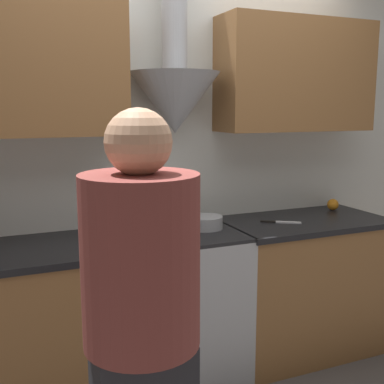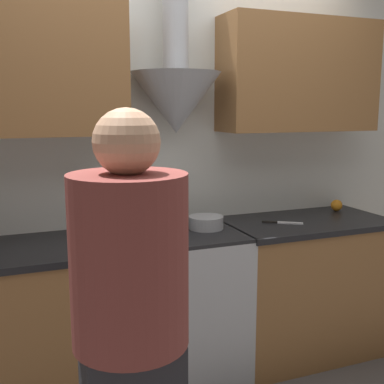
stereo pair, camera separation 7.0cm
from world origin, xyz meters
name	(u,v)px [view 1 (the left image)]	position (x,y,z in m)	size (l,w,h in m)	color
wall_back	(159,131)	(-0.06, 0.60, 1.46)	(8.40, 0.53, 2.60)	silver
counter_left	(5,335)	(-1.00, 0.33, 0.45)	(1.41, 0.62, 0.89)	brown
counter_right	(301,284)	(0.83, 0.33, 0.45)	(1.07, 0.62, 0.89)	brown
stove_range	(185,303)	(0.00, 0.33, 0.45)	(0.62, 0.60, 0.89)	#A8AAAF
stock_pot	(160,218)	(-0.14, 0.36, 0.98)	(0.21, 0.21, 0.17)	#A8AAAF
mixing_bowl	(205,222)	(0.14, 0.35, 0.93)	(0.21, 0.21, 0.07)	#A8AAAF
orange_fruit	(333,205)	(1.18, 0.48, 0.93)	(0.08, 0.08, 0.08)	orange
chefs_knife	(281,222)	(0.64, 0.30, 0.89)	(0.23, 0.16, 0.01)	silver
person_foreground_left	(142,350)	(-0.64, -0.88, 0.88)	(0.35, 0.35, 1.60)	#28282D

